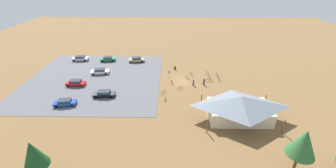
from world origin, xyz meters
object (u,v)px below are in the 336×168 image
at_px(bicycle_blue_yard_left, 187,78).
at_px(car_blue_far_end, 65,102).
at_px(lot_sign, 169,74).
at_px(bicycle_yellow_by_bin, 209,77).
at_px(bicycle_silver_near_sign, 207,73).
at_px(bicycle_red_yard_right, 180,88).
at_px(car_silver_inner_stall, 80,58).
at_px(bicycle_black_lone_west, 217,75).
at_px(car_tan_second_row, 137,60).
at_px(pine_far_west, 33,154).
at_px(car_green_by_curb, 108,59).
at_px(bicycle_green_yard_front, 219,79).
at_px(car_red_front_row, 76,83).
at_px(bicycle_yellow_lone_east, 163,92).
at_px(car_white_near_entry, 100,71).
at_px(bicycle_white_trailside, 165,99).
at_px(bicycle_teal_edge_south, 209,80).
at_px(bike_pavilion, 240,106).
at_px(visitor_near_lot, 204,81).
at_px(trash_bin, 175,68).
at_px(visitor_at_bikes, 193,82).
at_px(bicycle_orange_yard_center, 172,83).
at_px(pine_center, 304,143).
at_px(bicycle_purple_mid_cluster, 192,74).
at_px(car_black_back_corner, 104,94).

xyz_separation_m(bicycle_blue_yard_left, car_blue_far_end, (26.08, 12.45, 0.35)).
relative_size(lot_sign, bicycle_yellow_by_bin, 1.27).
xyz_separation_m(bicycle_silver_near_sign, bicycle_blue_yard_left, (5.47, 2.50, -0.02)).
distance_m(bicycle_silver_near_sign, bicycle_red_yard_right, 10.93).
bearing_deg(car_silver_inner_stall, bicycle_black_lone_west, 165.80).
bearing_deg(car_tan_second_row, bicycle_silver_near_sign, 156.75).
height_order(pine_far_west, car_green_by_curb, pine_far_west).
relative_size(bicycle_green_yard_front, car_red_front_row, 0.41).
height_order(bicycle_black_lone_west, bicycle_green_yard_front, bicycle_green_yard_front).
bearing_deg(car_red_front_row, bicycle_red_yard_right, 176.83).
bearing_deg(bicycle_yellow_lone_east, bicycle_blue_yard_left, -129.15).
bearing_deg(pine_far_west, car_white_near_entry, -86.68).
bearing_deg(bicycle_blue_yard_left, car_tan_second_row, -37.23).
bearing_deg(bicycle_white_trailside, bicycle_green_yard_front, -143.90).
relative_size(bicycle_teal_edge_south, bicycle_green_yard_front, 1.01).
bearing_deg(bicycle_green_yard_front, bicycle_silver_near_sign, -50.93).
relative_size(bike_pavilion, bicycle_yellow_by_bin, 7.65).
xyz_separation_m(bicycle_silver_near_sign, bicycle_green_yard_front, (-2.47, 3.05, -0.00)).
relative_size(car_silver_inner_stall, visitor_near_lot, 2.71).
bearing_deg(car_blue_far_end, trash_bin, -141.19).
bearing_deg(car_silver_inner_stall, bicycle_silver_near_sign, 165.93).
bearing_deg(bicycle_black_lone_west, car_tan_second_row, -22.52).
height_order(bicycle_teal_edge_south, bicycle_yellow_by_bin, bicycle_yellow_by_bin).
relative_size(bicycle_yellow_by_bin, car_white_near_entry, 0.35).
relative_size(pine_far_west, bicycle_black_lone_west, 3.86).
height_order(lot_sign, car_white_near_entry, lot_sign).
xyz_separation_m(car_tan_second_row, visitor_near_lot, (-18.45, 14.29, 0.17)).
xyz_separation_m(bicycle_silver_near_sign, bicycle_black_lone_west, (-2.46, 0.72, -0.02)).
distance_m(car_tan_second_row, visitor_at_bikes, 21.52).
bearing_deg(bicycle_green_yard_front, bicycle_black_lone_west, -89.56).
bearing_deg(bicycle_green_yard_front, pine_far_west, 45.22).
relative_size(bicycle_yellow_lone_east, bicycle_white_trailside, 0.94).
xyz_separation_m(lot_sign, bicycle_silver_near_sign, (-10.18, -2.39, -1.02)).
xyz_separation_m(bicycle_orange_yard_center, car_blue_far_end, (22.15, 9.64, 0.37)).
distance_m(pine_center, bicycle_yellow_by_bin, 29.47).
distance_m(trash_bin, car_red_front_row, 26.03).
xyz_separation_m(bicycle_teal_edge_south, car_silver_inner_stall, (37.46, -13.28, 0.38)).
bearing_deg(car_white_near_entry, bicycle_yellow_lone_east, 150.11).
distance_m(lot_sign, bicycle_blue_yard_left, 4.82).
height_order(bicycle_yellow_lone_east, bicycle_orange_yard_center, bicycle_yellow_lone_east).
distance_m(bicycle_white_trailside, car_blue_far_end, 20.77).
distance_m(bicycle_purple_mid_cluster, car_tan_second_row, 18.39).
relative_size(bicycle_red_yard_right, car_white_near_entry, 0.27).
xyz_separation_m(lot_sign, bicycle_teal_edge_south, (-10.10, 1.48, -1.02)).
bearing_deg(bicycle_red_yard_right, car_white_near_entry, -20.79).
bearing_deg(bike_pavilion, car_black_back_corner, -14.99).
distance_m(pine_far_west, bicycle_blue_yard_left, 37.17).
relative_size(bicycle_teal_edge_south, car_tan_second_row, 0.38).
bearing_deg(car_black_back_corner, pine_far_west, 83.44).
bearing_deg(car_red_front_row, pine_far_west, 102.52).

